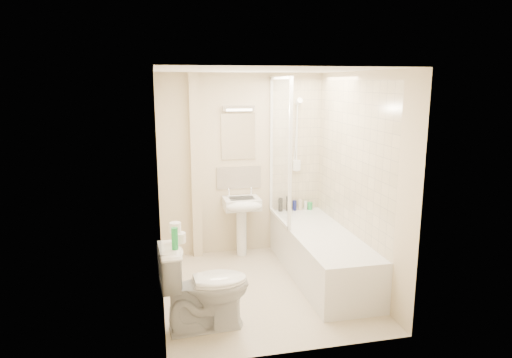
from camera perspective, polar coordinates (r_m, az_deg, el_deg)
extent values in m
plane|color=beige|center=(5.28, 0.90, -13.56)|extent=(2.50, 2.50, 0.00)
cube|color=beige|center=(6.08, -1.79, 1.79)|extent=(2.20, 0.02, 2.40)
cube|color=beige|center=(4.76, -12.06, -1.38)|extent=(0.02, 2.50, 2.40)
cube|color=beige|center=(5.24, 12.72, -0.17)|extent=(0.02, 2.50, 2.40)
cube|color=white|center=(4.76, 1.00, 13.46)|extent=(2.20, 2.50, 0.02)
cube|color=beige|center=(6.22, 5.04, 4.07)|extent=(0.70, 0.01, 1.75)
cube|color=beige|center=(5.38, 11.82, 2.61)|extent=(0.01, 2.10, 1.75)
cube|color=beige|center=(5.94, -7.57, 1.44)|extent=(0.12, 0.12, 2.40)
cube|color=beige|center=(6.10, -2.15, 0.19)|extent=(0.60, 0.02, 0.30)
cube|color=white|center=(6.01, -2.19, 5.32)|extent=(0.46, 0.01, 0.60)
cube|color=silver|center=(5.95, -2.18, 8.84)|extent=(0.42, 0.07, 0.07)
cube|color=white|center=(5.55, 8.07, -9.27)|extent=(0.70, 2.10, 0.55)
cube|color=white|center=(5.48, 8.14, -7.13)|extent=(0.56, 1.96, 0.05)
cube|color=white|center=(5.70, 3.00, 3.63)|extent=(0.01, 0.90, 1.80)
cube|color=white|center=(6.11, 1.93, 4.21)|extent=(0.04, 0.04, 1.80)
cube|color=white|center=(5.27, 4.31, 2.92)|extent=(0.04, 0.04, 1.80)
cube|color=white|center=(5.64, 3.11, 12.51)|extent=(0.04, 0.90, 0.04)
cube|color=white|center=(5.89, 2.91, -4.87)|extent=(0.04, 0.90, 0.03)
cylinder|color=white|center=(6.18, 5.13, 5.19)|extent=(0.02, 0.02, 0.90)
cylinder|color=white|center=(6.25, 5.05, 1.09)|extent=(0.05, 0.05, 0.02)
cylinder|color=white|center=(6.14, 5.21, 9.36)|extent=(0.05, 0.05, 0.02)
cylinder|color=white|center=(6.08, 5.40, 9.62)|extent=(0.08, 0.11, 0.11)
cube|color=white|center=(6.23, 5.08, 1.72)|extent=(0.10, 0.05, 0.14)
cylinder|color=white|center=(6.14, 5.03, 5.62)|extent=(0.01, 0.13, 0.84)
cylinder|color=white|center=(6.13, -1.83, -6.66)|extent=(0.14, 0.14, 0.63)
cube|color=white|center=(5.99, -1.80, -3.06)|extent=(0.47, 0.36, 0.14)
ellipsoid|color=white|center=(5.83, -1.49, -3.49)|extent=(0.47, 0.20, 0.14)
cube|color=silver|center=(5.97, -1.80, -2.56)|extent=(0.32, 0.23, 0.04)
cylinder|color=white|center=(6.04, -3.43, -1.80)|extent=(0.03, 0.03, 0.10)
cylinder|color=white|center=(6.09, -0.58, -1.65)|extent=(0.03, 0.03, 0.10)
sphere|color=white|center=(6.03, -3.44, -1.34)|extent=(0.04, 0.04, 0.04)
sphere|color=white|center=(6.08, -0.58, -1.20)|extent=(0.04, 0.04, 0.04)
cylinder|color=black|center=(6.24, 3.08, -3.22)|extent=(0.06, 0.06, 0.18)
cylinder|color=black|center=(6.26, 4.06, -3.08)|extent=(0.06, 0.06, 0.20)
cylinder|color=navy|center=(6.30, 4.84, -3.32)|extent=(0.06, 0.06, 0.14)
cylinder|color=beige|center=(6.32, 5.52, -3.24)|extent=(0.05, 0.05, 0.15)
cylinder|color=white|center=(6.35, 6.22, -3.29)|extent=(0.05, 0.05, 0.12)
cylinder|color=green|center=(6.37, 6.75, -3.35)|extent=(0.07, 0.07, 0.10)
imported|color=white|center=(4.39, -6.39, -13.15)|extent=(0.57, 0.88, 0.84)
cylinder|color=white|center=(4.27, -9.51, -7.25)|extent=(0.11, 0.11, 0.09)
cylinder|color=white|center=(4.26, -10.06, -6.00)|extent=(0.10, 0.10, 0.09)
cylinder|color=green|center=(4.09, -10.12, -7.34)|extent=(0.06, 0.06, 0.20)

